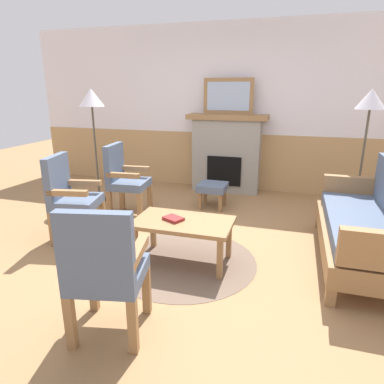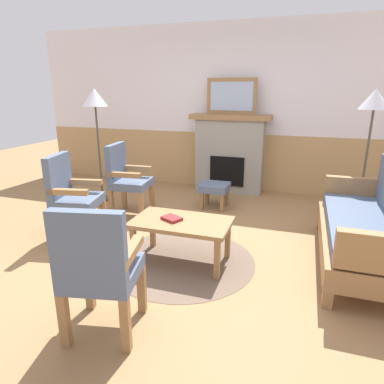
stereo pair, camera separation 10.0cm
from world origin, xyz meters
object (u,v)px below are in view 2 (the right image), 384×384
object	(u,v)px
armchair_near_fireplace	(126,177)
footstool	(215,189)
framed_picture	(232,96)
armchair_front_left	(98,266)
coffee_table	(182,226)
fireplace	(230,153)
book_on_table	(172,218)
floor_lamp_by_couch	(374,108)
couch	(366,227)
floor_lamp_by_chairs	(95,105)
armchair_by_window_left	(71,193)

from	to	relation	value
armchair_near_fireplace	footstool	bearing A→B (deg)	31.51
framed_picture	armchair_front_left	xyz separation A→B (m)	(-0.07, -3.77, -1.02)
framed_picture	armchair_near_fireplace	size ratio (longest dim) A/B	0.82
armchair_near_fireplace	armchair_front_left	size ratio (longest dim) A/B	1.00
coffee_table	armchair_front_left	xyz separation A→B (m)	(-0.16, -1.18, 0.15)
fireplace	footstool	xyz separation A→B (m)	(-0.01, -0.92, -0.37)
book_on_table	floor_lamp_by_couch	xyz separation A→B (m)	(1.94, 1.88, 1.00)
fireplace	book_on_table	size ratio (longest dim) A/B	6.99
coffee_table	footstool	world-z (taller)	coffee_table
fireplace	armchair_near_fireplace	bearing A→B (deg)	-124.39
couch	armchair_front_left	distance (m)	2.51
fireplace	armchair_front_left	size ratio (longest dim) A/B	1.33
coffee_table	fireplace	bearing A→B (deg)	91.98
floor_lamp_by_couch	floor_lamp_by_chairs	xyz separation A→B (m)	(-3.71, -0.39, 0.00)
floor_lamp_by_couch	book_on_table	bearing A→B (deg)	-135.90
footstool	armchair_near_fireplace	world-z (taller)	armchair_near_fireplace
armchair_front_left	book_on_table	bearing A→B (deg)	86.84
book_on_table	armchair_front_left	size ratio (longest dim) A/B	0.19
book_on_table	armchair_by_window_left	distance (m)	1.31
framed_picture	floor_lamp_by_chairs	distance (m)	2.10
coffee_table	armchair_front_left	size ratio (longest dim) A/B	0.98
couch	armchair_near_fireplace	bearing A→B (deg)	169.67
book_on_table	floor_lamp_by_couch	distance (m)	2.88
framed_picture	armchair_by_window_left	distance (m)	2.95
armchair_front_left	floor_lamp_by_couch	world-z (taller)	floor_lamp_by_couch
armchair_by_window_left	floor_lamp_by_couch	size ratio (longest dim) A/B	0.58
book_on_table	armchair_by_window_left	bearing A→B (deg)	172.70
book_on_table	armchair_by_window_left	world-z (taller)	armchair_by_window_left
floor_lamp_by_couch	couch	bearing A→B (deg)	-95.57
armchair_near_fireplace	floor_lamp_by_couch	bearing A→B (deg)	15.71
coffee_table	floor_lamp_by_couch	bearing A→B (deg)	45.32
footstool	floor_lamp_by_chairs	world-z (taller)	floor_lamp_by_chairs
fireplace	book_on_table	bearing A→B (deg)	-90.15
armchair_front_left	floor_lamp_by_chairs	size ratio (longest dim) A/B	0.58
footstool	couch	bearing A→B (deg)	-33.06
framed_picture	armchair_by_window_left	world-z (taller)	framed_picture
framed_picture	book_on_table	bearing A→B (deg)	-90.15
fireplace	couch	bearing A→B (deg)	-49.42
couch	coffee_table	xyz separation A→B (m)	(-1.71, -0.49, -0.01)
framed_picture	couch	size ratio (longest dim) A/B	0.44
fireplace	floor_lamp_by_couch	size ratio (longest dim) A/B	0.77
coffee_table	footstool	size ratio (longest dim) A/B	2.40
floor_lamp_by_chairs	armchair_by_window_left	bearing A→B (deg)	-70.32
book_on_table	armchair_near_fireplace	bearing A→B (deg)	136.08
coffee_table	armchair_near_fireplace	xyz separation A→B (m)	(-1.17, 1.02, 0.15)
armchair_near_fireplace	floor_lamp_by_couch	world-z (taller)	floor_lamp_by_couch
footstool	floor_lamp_by_couch	distance (m)	2.28
footstool	floor_lamp_by_chairs	size ratio (longest dim) A/B	0.24
armchair_by_window_left	floor_lamp_by_couch	xyz separation A→B (m)	(3.23, 1.71, 0.91)
footstool	armchair_front_left	world-z (taller)	armchair_front_left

